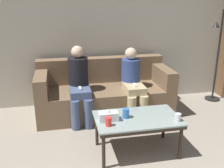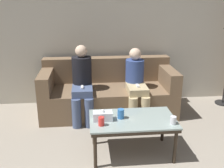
{
  "view_description": "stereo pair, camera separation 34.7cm",
  "coord_description": "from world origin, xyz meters",
  "px_view_note": "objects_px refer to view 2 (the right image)",
  "views": [
    {
      "loc": [
        -0.66,
        -0.58,
        1.79
      ],
      "look_at": [
        0.0,
        2.64,
        0.68
      ],
      "focal_mm": 42.0,
      "sensor_mm": 36.0,
      "label": 1
    },
    {
      "loc": [
        -0.32,
        -0.63,
        1.79
      ],
      "look_at": [
        0.0,
        2.64,
        0.68
      ],
      "focal_mm": 42.0,
      "sensor_mm": 36.0,
      "label": 2
    }
  ],
  "objects_px": {
    "couch": "(108,93)",
    "coffee_table": "(132,122)",
    "cup_far_center": "(101,121)",
    "tissue_box": "(103,116)",
    "seated_person_mid_left": "(136,83)",
    "seated_person_left_end": "(82,82)",
    "cup_near_left": "(121,114)",
    "cup_near_right": "(173,120)"
  },
  "relations": [
    {
      "from": "cup_near_right",
      "to": "tissue_box",
      "type": "bearing_deg",
      "value": 167.33
    },
    {
      "from": "coffee_table",
      "to": "tissue_box",
      "type": "bearing_deg",
      "value": -179.18
    },
    {
      "from": "couch",
      "to": "cup_far_center",
      "type": "height_order",
      "value": "couch"
    },
    {
      "from": "coffee_table",
      "to": "cup_near_right",
      "type": "relative_size",
      "value": 11.03
    },
    {
      "from": "couch",
      "to": "coffee_table",
      "type": "relative_size",
      "value": 2.1
    },
    {
      "from": "coffee_table",
      "to": "tissue_box",
      "type": "relative_size",
      "value": 4.48
    },
    {
      "from": "coffee_table",
      "to": "cup_near_left",
      "type": "relative_size",
      "value": 8.75
    },
    {
      "from": "seated_person_left_end",
      "to": "cup_far_center",
      "type": "bearing_deg",
      "value": -79.34
    },
    {
      "from": "coffee_table",
      "to": "seated_person_mid_left",
      "type": "xyz_separation_m",
      "value": [
        0.22,
        0.99,
        0.15
      ]
    },
    {
      "from": "couch",
      "to": "cup_far_center",
      "type": "distance_m",
      "value": 1.38
    },
    {
      "from": "cup_near_left",
      "to": "seated_person_mid_left",
      "type": "height_order",
      "value": "seated_person_mid_left"
    },
    {
      "from": "cup_near_right",
      "to": "seated_person_mid_left",
      "type": "bearing_deg",
      "value": 99.66
    },
    {
      "from": "couch",
      "to": "coffee_table",
      "type": "bearing_deg",
      "value": -81.62
    },
    {
      "from": "coffee_table",
      "to": "tissue_box",
      "type": "distance_m",
      "value": 0.36
    },
    {
      "from": "cup_near_left",
      "to": "cup_near_right",
      "type": "xyz_separation_m",
      "value": [
        0.55,
        -0.2,
        -0.01
      ]
    },
    {
      "from": "cup_near_left",
      "to": "cup_far_center",
      "type": "bearing_deg",
      "value": -146.58
    },
    {
      "from": "seated_person_left_end",
      "to": "cup_near_left",
      "type": "bearing_deg",
      "value": -65.61
    },
    {
      "from": "cup_near_right",
      "to": "couch",
      "type": "bearing_deg",
      "value": 113.23
    },
    {
      "from": "cup_far_center",
      "to": "seated_person_mid_left",
      "type": "relative_size",
      "value": 0.09
    },
    {
      "from": "cup_far_center",
      "to": "seated_person_mid_left",
      "type": "height_order",
      "value": "seated_person_mid_left"
    },
    {
      "from": "cup_near_right",
      "to": "seated_person_left_end",
      "type": "distance_m",
      "value": 1.55
    },
    {
      "from": "cup_near_left",
      "to": "cup_near_right",
      "type": "distance_m",
      "value": 0.59
    },
    {
      "from": "coffee_table",
      "to": "seated_person_mid_left",
      "type": "distance_m",
      "value": 1.02
    },
    {
      "from": "couch",
      "to": "cup_far_center",
      "type": "bearing_deg",
      "value": -97.85
    },
    {
      "from": "couch",
      "to": "cup_near_left",
      "type": "distance_m",
      "value": 1.22
    },
    {
      "from": "coffee_table",
      "to": "tissue_box",
      "type": "height_order",
      "value": "tissue_box"
    },
    {
      "from": "cup_far_center",
      "to": "seated_person_left_end",
      "type": "distance_m",
      "value": 1.17
    },
    {
      "from": "cup_near_left",
      "to": "coffee_table",
      "type": "bearing_deg",
      "value": -8.17
    },
    {
      "from": "cup_near_right",
      "to": "cup_far_center",
      "type": "bearing_deg",
      "value": 176.96
    },
    {
      "from": "tissue_box",
      "to": "seated_person_left_end",
      "type": "height_order",
      "value": "seated_person_left_end"
    },
    {
      "from": "seated_person_mid_left",
      "to": "cup_near_right",
      "type": "bearing_deg",
      "value": -80.34
    },
    {
      "from": "couch",
      "to": "cup_near_right",
      "type": "height_order",
      "value": "couch"
    },
    {
      "from": "seated_person_left_end",
      "to": "coffee_table",
      "type": "bearing_deg",
      "value": -59.99
    },
    {
      "from": "coffee_table",
      "to": "cup_far_center",
      "type": "relative_size",
      "value": 9.97
    },
    {
      "from": "cup_near_right",
      "to": "seated_person_left_end",
      "type": "relative_size",
      "value": 0.08
    },
    {
      "from": "seated_person_mid_left",
      "to": "seated_person_left_end",
      "type": "bearing_deg",
      "value": 178.56
    },
    {
      "from": "coffee_table",
      "to": "cup_near_left",
      "type": "distance_m",
      "value": 0.17
    },
    {
      "from": "couch",
      "to": "seated_person_mid_left",
      "type": "relative_size",
      "value": 1.96
    },
    {
      "from": "tissue_box",
      "to": "cup_near_left",
      "type": "bearing_deg",
      "value": 6.57
    },
    {
      "from": "couch",
      "to": "cup_far_center",
      "type": "xyz_separation_m",
      "value": [
        -0.19,
        -1.36,
        0.19
      ]
    },
    {
      "from": "couch",
      "to": "coffee_table",
      "type": "height_order",
      "value": "couch"
    },
    {
      "from": "couch",
      "to": "seated_person_left_end",
      "type": "distance_m",
      "value": 0.53
    }
  ]
}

